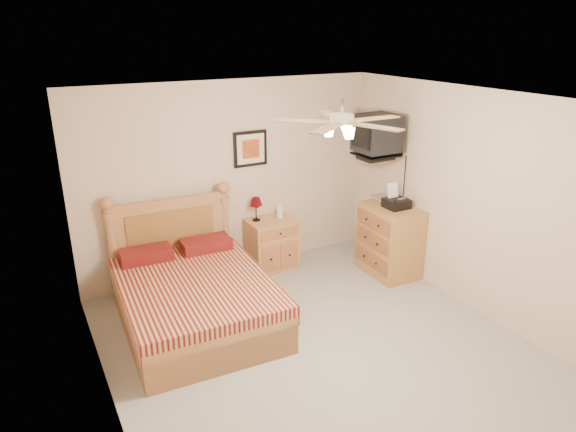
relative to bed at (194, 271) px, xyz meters
name	(u,v)px	position (x,y,z in m)	size (l,w,h in m)	color
floor	(322,352)	(0.93, -1.12, -0.64)	(4.50, 4.50, 0.00)	gray
ceiling	(329,101)	(0.93, -1.12, 1.86)	(4.00, 4.50, 0.04)	white
wall_back	(231,179)	(0.93, 1.13, 0.61)	(4.00, 0.04, 2.50)	beige
wall_front	(539,373)	(0.93, -3.37, 0.61)	(4.00, 0.04, 2.50)	beige
wall_left	(101,287)	(-1.07, -1.12, 0.61)	(0.04, 4.50, 2.50)	beige
wall_right	(478,204)	(2.93, -1.12, 0.61)	(0.04, 4.50, 2.50)	beige
bed	(194,271)	(0.00, 0.00, 0.00)	(1.51, 1.99, 1.29)	#A76638
nightstand	(272,244)	(1.38, 0.88, -0.30)	(0.63, 0.47, 0.68)	#AD7043
table_lamp	(256,209)	(1.20, 0.97, 0.20)	(0.18, 0.18, 0.32)	#51040C
lotion_bottle	(280,210)	(1.51, 0.90, 0.15)	(0.08, 0.08, 0.22)	white
framed_picture	(250,149)	(1.20, 1.11, 0.98)	(0.46, 0.04, 0.46)	black
dresser	(389,240)	(2.66, -0.01, -0.18)	(0.54, 0.78, 0.93)	#9E6636
fax_machine	(397,196)	(2.69, -0.06, 0.43)	(0.29, 0.30, 0.30)	black
magazine_lower	(377,200)	(2.65, 0.29, 0.29)	(0.20, 0.27, 0.02)	beige
magazine_upper	(376,198)	(2.64, 0.29, 0.32)	(0.20, 0.27, 0.02)	gray
wall_tv	(386,135)	(2.68, 0.22, 1.17)	(0.56, 0.46, 0.58)	black
ceiling_fan	(342,122)	(0.93, -1.32, 1.72)	(1.14, 1.14, 0.28)	white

